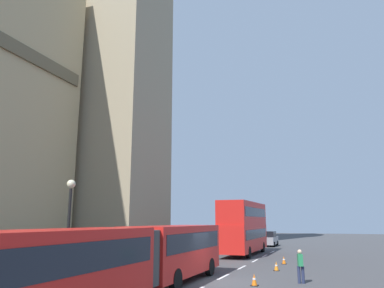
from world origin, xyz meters
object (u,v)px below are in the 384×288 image
sedan_lead (269,239)px  double_decker_bus (244,225)px  articulated_bus (132,255)px  traffic_cone_west (254,280)px  street_lamp (69,223)px  traffic_cone_middle (276,266)px  pedestrian_near_cones (300,265)px  traffic_cone_east (284,260)px

sedan_lead → double_decker_bus: bearing=178.8°
double_decker_bus → articulated_bus: bearing=-180.0°
articulated_bus → traffic_cone_west: bearing=-41.9°
street_lamp → traffic_cone_middle: bearing=-43.4°
street_lamp → pedestrian_near_cones: size_ratio=3.12×
double_decker_bus → traffic_cone_middle: (-10.53, -4.48, -2.43)m
double_decker_bus → sedan_lead: double_decker_bus is taller
articulated_bus → double_decker_bus: (21.34, 0.00, 0.96)m
double_decker_bus → sedan_lead: size_ratio=2.43×
articulated_bus → street_lamp: size_ratio=3.31×
traffic_cone_middle → articulated_bus: bearing=157.5°
articulated_bus → sedan_lead: articulated_bus is taller
street_lamp → pedestrian_near_cones: street_lamp is taller
articulated_bus → traffic_cone_west: size_ratio=30.06×
double_decker_bus → pedestrian_near_cones: bearing=-157.0°
street_lamp → double_decker_bus: bearing=-12.7°
sedan_lead → street_lamp: size_ratio=0.83×
double_decker_bus → traffic_cone_middle: bearing=-157.0°
articulated_bus → traffic_cone_west: (4.75, -4.26, -1.46)m
sedan_lead → traffic_cone_east: 19.68m
articulated_bus → sedan_lead: 33.99m
traffic_cone_middle → traffic_cone_east: size_ratio=1.00×
sedan_lead → traffic_cone_east: size_ratio=7.59×
traffic_cone_west → traffic_cone_middle: (6.07, -0.22, 0.00)m
pedestrian_near_cones → double_decker_bus: bearing=23.0°
double_decker_bus → sedan_lead: 12.77m
sedan_lead → traffic_cone_west: size_ratio=7.59×
traffic_cone_west → street_lamp: bearing=111.5°
pedestrian_near_cones → street_lamp: bearing=114.6°
traffic_cone_east → street_lamp: 16.42m
traffic_cone_east → traffic_cone_west: bearing=178.8°
street_lamp → traffic_cone_west: bearing=-68.5°
traffic_cone_middle → traffic_cone_east: same height
sedan_lead → traffic_cone_west: bearing=-172.2°
pedestrian_near_cones → traffic_cone_east: bearing=12.7°
traffic_cone_east → pedestrian_near_cones: bearing=-167.3°
articulated_bus → double_decker_bus: 21.36m
sedan_lead → traffic_cone_middle: (-23.17, -4.21, -0.63)m
double_decker_bus → traffic_cone_middle: double_decker_bus is taller
traffic_cone_west → double_decker_bus: bearing=14.4°
traffic_cone_middle → traffic_cone_east: 3.95m
traffic_cone_east → street_lamp: (-13.46, 8.98, 2.77)m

